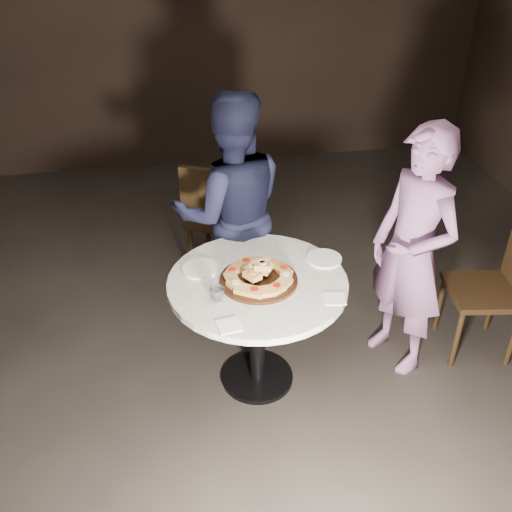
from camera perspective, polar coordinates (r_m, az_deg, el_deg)
The scene contains 13 objects.
floor at distance 3.75m, azimuth 0.89°, elevation -11.88°, with size 7.00×7.00×0.00m, color black.
table at distance 3.32m, azimuth 0.15°, elevation -4.44°, with size 1.30×1.30×0.77m.
serving_board at distance 3.21m, azimuth 0.25°, elevation -2.42°, with size 0.44×0.44×0.02m, color black.
focaccia_pile at distance 3.20m, azimuth 0.26°, elevation -1.82°, with size 0.40×0.40×0.11m.
plate_left at distance 3.33m, azimuth -5.59°, elevation -1.25°, with size 0.21×0.21×0.01m, color white.
plate_right at distance 3.43m, azimuth 6.83°, elevation -0.25°, with size 0.21×0.21×0.01m, color white.
water_glass at distance 3.07m, azimuth -3.89°, elevation -3.81°, with size 0.08×0.08×0.08m, color silver.
napkin_near at distance 2.91m, azimuth -2.73°, elevation -6.96°, with size 0.12×0.12×0.01m, color white.
napkin_far at distance 3.11m, azimuth 7.85°, elevation -4.24°, with size 0.11×0.11×0.01m, color white.
chair_far at distance 4.32m, azimuth -3.83°, elevation 4.21°, with size 0.63×0.64×1.00m.
chair_right at distance 3.95m, azimuth 23.21°, elevation -2.43°, with size 0.51×0.49×0.92m.
diner_navy at distance 3.81m, azimuth -2.50°, elevation 4.34°, with size 0.80×0.62×1.65m, color black.
diner_teal at distance 3.52m, azimuth 15.34°, elevation 0.18°, with size 0.59×0.38×1.61m, color slate.
Camera 1 is at (-0.52, -2.62, 2.63)m, focal length 40.00 mm.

